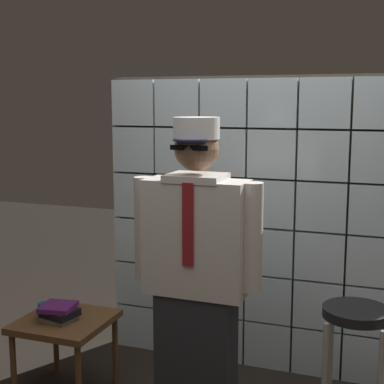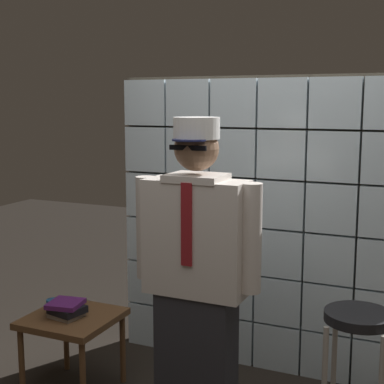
# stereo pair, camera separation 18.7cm
# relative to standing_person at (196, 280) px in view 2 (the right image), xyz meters

# --- Properties ---
(glass_block_wall) EXTENTS (2.30, 0.10, 1.97)m
(glass_block_wall) POSITION_rel_standing_person_xyz_m (0.17, 1.00, 0.07)
(glass_block_wall) COLOR silver
(glass_block_wall) RESTS_ON ground
(standing_person) EXTENTS (0.68, 0.29, 1.71)m
(standing_person) POSITION_rel_standing_person_xyz_m (0.00, 0.00, 0.00)
(standing_person) COLOR #28282D
(standing_person) RESTS_ON ground
(bar_stool) EXTENTS (0.34, 0.34, 0.76)m
(bar_stool) POSITION_rel_standing_person_xyz_m (0.78, 0.23, -0.33)
(bar_stool) COLOR black
(bar_stool) RESTS_ON ground
(side_table) EXTENTS (0.52, 0.52, 0.49)m
(side_table) POSITION_rel_standing_person_xyz_m (-0.91, 0.19, -0.47)
(side_table) COLOR brown
(side_table) RESTS_ON ground
(book_stack) EXTENTS (0.23, 0.22, 0.10)m
(book_stack) POSITION_rel_standing_person_xyz_m (-0.93, 0.15, -0.35)
(book_stack) COLOR gray
(book_stack) RESTS_ON side_table
(coffee_mug) EXTENTS (0.13, 0.08, 0.09)m
(coffee_mug) POSITION_rel_standing_person_xyz_m (-1.03, 0.16, -0.35)
(coffee_mug) COLOR navy
(coffee_mug) RESTS_ON side_table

